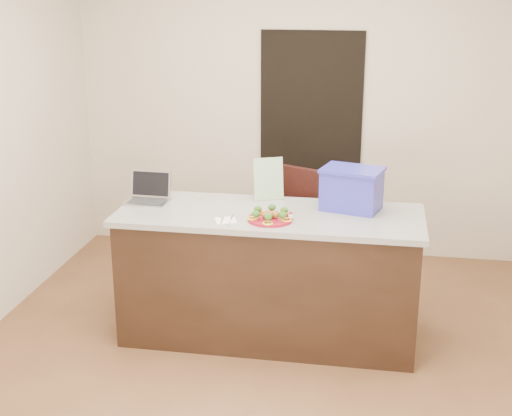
% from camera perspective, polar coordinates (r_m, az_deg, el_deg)
% --- Properties ---
extents(ground, '(4.00, 4.00, 0.00)m').
position_cam_1_polar(ground, '(4.94, 0.56, -11.47)').
color(ground, brown).
rests_on(ground, ground).
extents(room_shell, '(4.00, 4.00, 4.00)m').
position_cam_1_polar(room_shell, '(4.37, 0.62, 7.35)').
color(room_shell, white).
rests_on(room_shell, ground).
extents(doorway, '(0.90, 0.02, 2.00)m').
position_cam_1_polar(doorway, '(6.41, 4.37, 5.07)').
color(doorway, black).
rests_on(doorway, ground).
extents(island, '(2.06, 0.76, 0.92)m').
position_cam_1_polar(island, '(4.95, 1.05, -5.40)').
color(island, black).
rests_on(island, ground).
extents(plate, '(0.30, 0.30, 0.02)m').
position_cam_1_polar(plate, '(4.63, 1.14, -0.87)').
color(plate, maroon).
rests_on(plate, island).
extents(meatballs, '(0.12, 0.11, 0.04)m').
position_cam_1_polar(meatballs, '(4.62, 1.10, -0.52)').
color(meatballs, brown).
rests_on(meatballs, plate).
extents(broccoli, '(0.23, 0.25, 0.04)m').
position_cam_1_polar(broccoli, '(4.61, 1.14, -0.33)').
color(broccoli, '#204A13').
rests_on(broccoli, plate).
extents(pepper_rings, '(0.29, 0.28, 0.01)m').
position_cam_1_polar(pepper_rings, '(4.62, 1.14, -0.75)').
color(pepper_rings, yellow).
rests_on(pepper_rings, plate).
extents(napkin, '(0.17, 0.17, 0.01)m').
position_cam_1_polar(napkin, '(4.63, -2.44, -0.98)').
color(napkin, white).
rests_on(napkin, island).
extents(fork, '(0.03, 0.14, 0.00)m').
position_cam_1_polar(fork, '(4.64, -2.66, -0.88)').
color(fork, silver).
rests_on(fork, napkin).
extents(knife, '(0.02, 0.20, 0.01)m').
position_cam_1_polar(knife, '(4.61, -2.12, -1.00)').
color(knife, white).
rests_on(knife, napkin).
extents(yogurt_bottle, '(0.03, 0.03, 0.07)m').
position_cam_1_polar(yogurt_bottle, '(4.60, 2.79, -0.81)').
color(yogurt_bottle, silver).
rests_on(yogurt_bottle, island).
extents(laptop, '(0.30, 0.24, 0.21)m').
position_cam_1_polar(laptop, '(5.08, -8.57, 1.18)').
color(laptop, '#A7A8AC').
rests_on(laptop, island).
extents(leaflet, '(0.21, 0.13, 0.30)m').
position_cam_1_polar(leaflet, '(5.03, 1.01, 2.33)').
color(leaflet, silver).
rests_on(leaflet, island).
extents(blue_box, '(0.46, 0.38, 0.29)m').
position_cam_1_polar(blue_box, '(4.86, 7.66, 1.54)').
color(blue_box, '#3030AF').
rests_on(blue_box, island).
extents(chair, '(0.61, 0.63, 1.04)m').
position_cam_1_polar(chair, '(5.52, 2.78, -1.47)').
color(chair, black).
rests_on(chair, ground).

